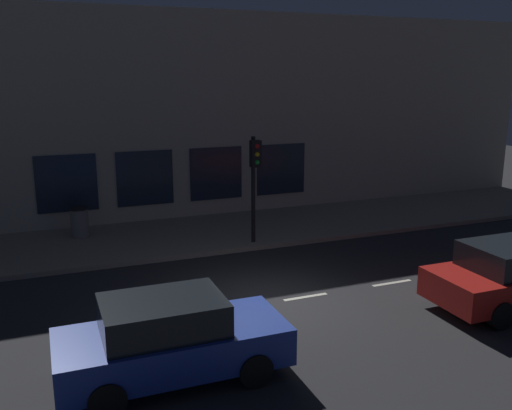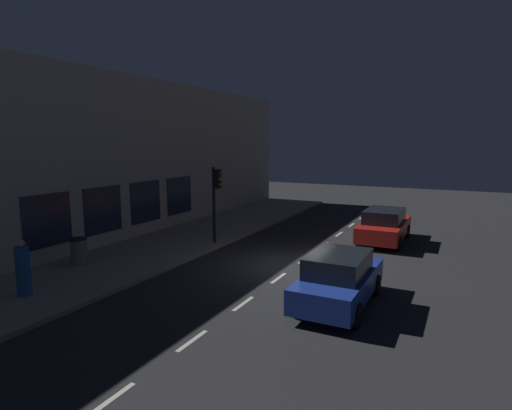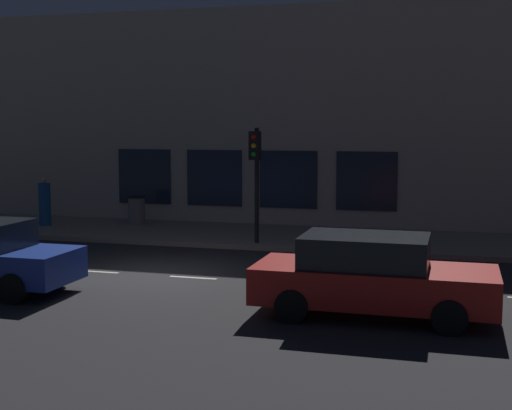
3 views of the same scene
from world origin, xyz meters
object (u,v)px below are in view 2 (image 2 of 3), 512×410
Objects in this scene: trash_bin at (79,251)px; traffic_light at (216,190)px; parked_car_0 at (339,279)px; parked_car_1 at (384,225)px; pedestrian_0 at (23,270)px.

traffic_light is at bearing -118.57° from trash_bin.
parked_car_1 is (0.19, -8.58, 0.00)m from parked_car_0.
parked_car_1 is (-6.69, -4.20, -1.77)m from traffic_light.
pedestrian_0 reaches higher than parked_car_0.
parked_car_0 reaches higher than trash_bin.
traffic_light is at bearing 147.46° from pedestrian_0.
parked_car_0 is (-6.89, 4.38, -1.77)m from traffic_light.
pedestrian_0 is at bearing -155.75° from parked_car_0.
parked_car_1 is at bearing -147.86° from traffic_light.
traffic_light is 0.75× the size of parked_car_1.
parked_car_0 is 8.58m from parked_car_1.
traffic_light is 8.10m from parked_car_1.
traffic_light is 8.35m from parked_car_0.
traffic_light reaches higher than parked_car_0.
trash_bin is at bearing -174.84° from parked_car_0.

